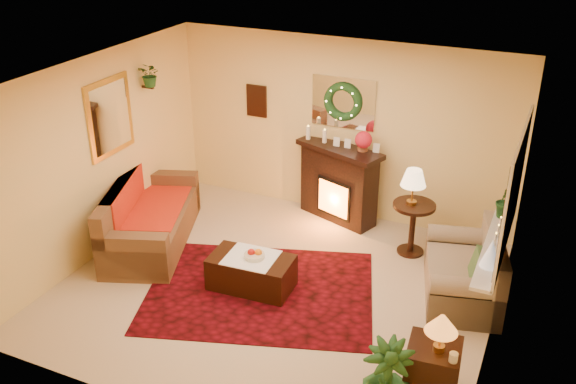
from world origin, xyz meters
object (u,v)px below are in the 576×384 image
at_px(fireplace, 339,184).
at_px(loveseat, 463,265).
at_px(side_table_round, 412,231).
at_px(end_table_square, 432,374).
at_px(coffee_table, 251,273).
at_px(sofa, 151,214).

relative_size(fireplace, loveseat, 0.82).
bearing_deg(loveseat, side_table_round, 123.16).
height_order(loveseat, end_table_square, loveseat).
bearing_deg(coffee_table, loveseat, 17.30).
bearing_deg(sofa, coffee_table, -34.59).
relative_size(sofa, fireplace, 1.79).
bearing_deg(fireplace, loveseat, -12.08).
xyz_separation_m(loveseat, coffee_table, (-2.34, -0.88, -0.21)).
distance_m(end_table_square, coffee_table, 2.58).
bearing_deg(coffee_table, end_table_square, -24.83).
bearing_deg(loveseat, end_table_square, -102.56).
distance_m(loveseat, end_table_square, 1.83).
height_order(sofa, side_table_round, sofa).
bearing_deg(end_table_square, sofa, 161.49).
distance_m(side_table_round, coffee_table, 2.24).
xyz_separation_m(sofa, side_table_round, (3.29, 1.17, -0.10)).
distance_m(fireplace, end_table_square, 3.73).
height_order(side_table_round, end_table_square, side_table_round).
relative_size(end_table_square, coffee_table, 0.60).
height_order(fireplace, loveseat, fireplace).
xyz_separation_m(sofa, fireplace, (2.06, 1.70, 0.12)).
bearing_deg(fireplace, side_table_round, -3.58).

